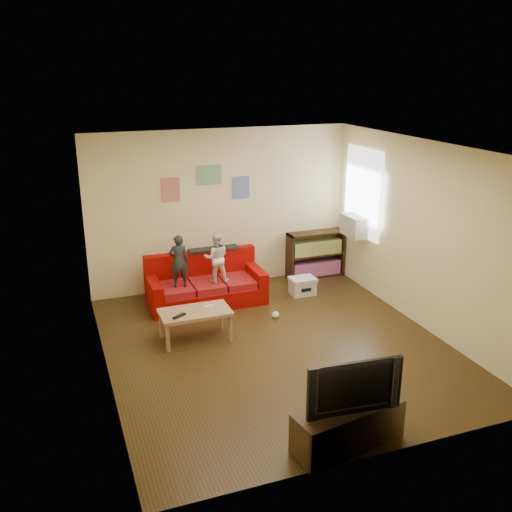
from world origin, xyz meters
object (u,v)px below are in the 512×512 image
object	(u,v)px
sofa	(205,286)
coffee_table	(195,315)
television	(351,383)
file_box	(302,286)
child_a	(179,261)
tv_stand	(348,426)
child_b	(216,258)
bookshelf	(315,256)

from	to	relation	value
sofa	coffee_table	distance (m)	1.36
sofa	television	size ratio (longest dim) A/B	1.90
television	file_box	bearing A→B (deg)	76.76
file_box	child_a	bearing A→B (deg)	177.55
coffee_table	tv_stand	world-z (taller)	coffee_table
child_b	file_box	size ratio (longest dim) A/B	1.92
sofa	coffee_table	xyz separation A→B (m)	(-0.49, -1.26, 0.10)
sofa	bookshelf	world-z (taller)	bookshelf
sofa	coffee_table	world-z (taller)	sofa
child_a	coffee_table	bearing A→B (deg)	94.29
coffee_table	tv_stand	distance (m)	2.94
tv_stand	television	bearing A→B (deg)	0.00
bookshelf	tv_stand	size ratio (longest dim) A/B	0.89
sofa	television	distance (m)	4.12
sofa	tv_stand	distance (m)	4.09
sofa	coffee_table	size ratio (longest dim) A/B	1.90
coffee_table	bookshelf	world-z (taller)	bookshelf
child_a	bookshelf	size ratio (longest dim) A/B	0.80
coffee_table	child_b	bearing A→B (deg)	59.80
child_b	television	size ratio (longest dim) A/B	0.83
child_a	file_box	size ratio (longest dim) A/B	1.98
coffee_table	television	xyz separation A→B (m)	(0.85, -2.81, 0.34)
child_b	coffee_table	distance (m)	1.34
child_b	bookshelf	xyz separation A→B (m)	(2.05, 0.64, -0.42)
file_box	television	xyz separation A→B (m)	(-1.26, -3.83, 0.57)
coffee_table	sofa	bearing A→B (deg)	68.72
child_b	coffee_table	xyz separation A→B (m)	(-0.64, -1.10, -0.42)
television	child_a	bearing A→B (deg)	106.63
sofa	file_box	bearing A→B (deg)	-8.86
tv_stand	child_b	bearing A→B (deg)	83.50
file_box	television	size ratio (longest dim) A/B	0.43
sofa	television	bearing A→B (deg)	-85.02
child_b	bookshelf	distance (m)	2.19
child_a	bookshelf	distance (m)	2.76
child_b	file_box	distance (m)	1.60
tv_stand	sofa	bearing A→B (deg)	85.45
television	sofa	bearing A→B (deg)	99.96
child_b	television	xyz separation A→B (m)	(0.21, -3.91, -0.08)
child_b	coffee_table	size ratio (longest dim) A/B	0.83
child_a	television	world-z (taller)	child_a
child_a	television	distance (m)	4.00
child_b	tv_stand	world-z (taller)	child_b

